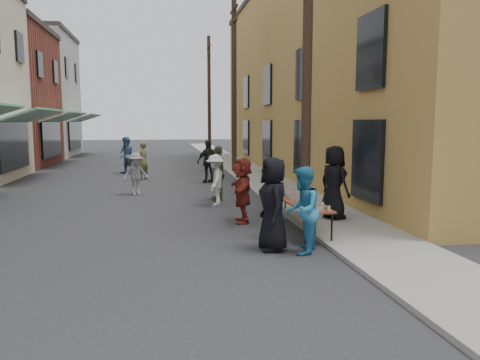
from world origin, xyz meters
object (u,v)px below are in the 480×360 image
object	(u,v)px
serving_table	(294,199)
guest_front_c	(302,210)
utility_pole_near	(307,49)
catering_tray_sausage	(316,208)
utility_pole_far	(209,97)
guest_front_a	(273,204)
server	(334,182)
utility_pole_mid	(234,85)

from	to	relation	value
serving_table	guest_front_c	distance (m)	2.42
utility_pole_near	catering_tray_sausage	size ratio (longest dim) A/B	18.00
utility_pole_far	guest_front_c	distance (m)	27.30
utility_pole_far	utility_pole_near	bearing A→B (deg)	-90.00
utility_pole_far	serving_table	world-z (taller)	utility_pole_far
guest_front_a	guest_front_c	xyz separation A→B (m)	(0.52, -0.35, -0.08)
guest_front_c	server	xyz separation A→B (m)	(1.71, 2.71, 0.18)
serving_table	server	size ratio (longest dim) A/B	2.08
serving_table	utility_pole_mid	bearing A→B (deg)	87.74
serving_table	server	xyz separation A→B (m)	(1.19, 0.35, 0.35)
utility_pole_far	guest_front_a	bearing A→B (deg)	-93.31
guest_front_a	utility_pole_near	bearing A→B (deg)	149.17
catering_tray_sausage	utility_pole_far	bearing A→B (deg)	88.91
utility_pole_near	catering_tray_sausage	distance (m)	4.41
utility_pole_near	utility_pole_mid	size ratio (longest dim) A/B	1.00
catering_tray_sausage	guest_front_a	bearing A→B (deg)	-160.78
utility_pole_far	catering_tray_sausage	size ratio (longest dim) A/B	18.00
utility_pole_far	catering_tray_sausage	xyz separation A→B (m)	(-0.50, -26.33, -3.71)
utility_pole_far	guest_front_a	xyz separation A→B (m)	(-1.54, -26.70, -3.53)
utility_pole_near	guest_front_c	xyz separation A→B (m)	(-1.02, -3.04, -3.62)
utility_pole_mid	server	distance (m)	12.82
guest_front_a	server	size ratio (longest dim) A/B	1.00
serving_table	utility_pole_near	bearing A→B (deg)	53.81
utility_pole_mid	utility_pole_far	world-z (taller)	same
utility_pole_mid	catering_tray_sausage	distance (m)	14.81
utility_pole_mid	catering_tray_sausage	bearing A→B (deg)	-92.00
utility_pole_far	serving_table	distance (m)	24.98
catering_tray_sausage	server	xyz separation A→B (m)	(1.19, 2.00, 0.27)
serving_table	guest_front_c	bearing A→B (deg)	-102.47
utility_pole_near	guest_front_c	bearing A→B (deg)	-108.56
server	utility_pole_far	bearing A→B (deg)	-21.40
utility_pole_near	serving_table	distance (m)	3.88
utility_pole_mid	serving_table	distance (m)	13.25
catering_tray_sausage	guest_front_c	xyz separation A→B (m)	(-0.52, -0.71, 0.09)
guest_front_a	utility_pole_far	bearing A→B (deg)	175.63
serving_table	guest_front_a	bearing A→B (deg)	-117.38
utility_pole_near	utility_pole_far	distance (m)	24.00
serving_table	server	distance (m)	1.29
utility_pole_near	guest_front_c	world-z (taller)	utility_pole_near
utility_pole_far	guest_front_c	xyz separation A→B (m)	(-1.02, -27.04, -3.62)
utility_pole_mid	guest_front_a	bearing A→B (deg)	-95.99
utility_pole_near	guest_front_a	distance (m)	4.71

